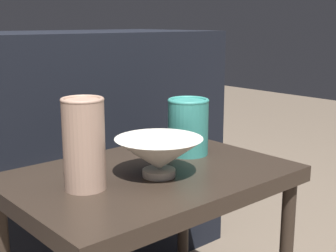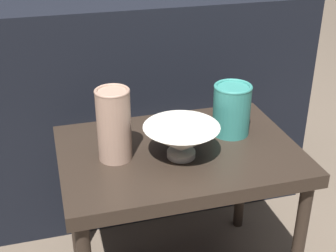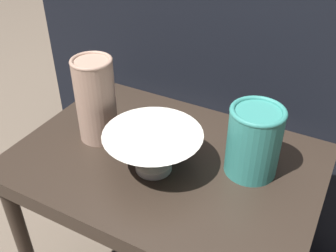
{
  "view_description": "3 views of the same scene",
  "coord_description": "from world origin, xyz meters",
  "views": [
    {
      "loc": [
        -0.68,
        -0.85,
        0.84
      ],
      "look_at": [
        0.02,
        -0.04,
        0.61
      ],
      "focal_mm": 50.0,
      "sensor_mm": 36.0,
      "label": 1
    },
    {
      "loc": [
        -0.34,
        -1.09,
        1.14
      ],
      "look_at": [
        -0.04,
        -0.02,
        0.58
      ],
      "focal_mm": 50.0,
      "sensor_mm": 36.0,
      "label": 2
    },
    {
      "loc": [
        0.32,
        -0.59,
        1.05
      ],
      "look_at": [
        0.01,
        -0.02,
        0.59
      ],
      "focal_mm": 42.0,
      "sensor_mm": 36.0,
      "label": 3
    }
  ],
  "objects": [
    {
      "name": "bowl",
      "position": [
        -0.01,
        -0.04,
        0.54
      ],
      "size": [
        0.21,
        0.21,
        0.09
      ],
      "color": "silver",
      "rests_on": "table"
    },
    {
      "name": "couch_backdrop",
      "position": [
        0.0,
        0.56,
        0.41
      ],
      "size": [
        1.22,
        0.5,
        0.81
      ],
      "color": "black",
      "rests_on": "ground_plane"
    },
    {
      "name": "table",
      "position": [
        0.0,
        0.0,
        0.43
      ],
      "size": [
        0.67,
        0.47,
        0.49
      ],
      "color": "#2D231C",
      "rests_on": "ground_plane"
    },
    {
      "name": "vase_textured_left",
      "position": [
        -0.18,
        0.0,
        0.59
      ],
      "size": [
        0.09,
        0.09,
        0.2
      ],
      "color": "tan",
      "rests_on": "table"
    },
    {
      "name": "vase_colorful_right",
      "position": [
        0.18,
        0.05,
        0.57
      ],
      "size": [
        0.11,
        0.11,
        0.15
      ],
      "color": "teal",
      "rests_on": "table"
    }
  ]
}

